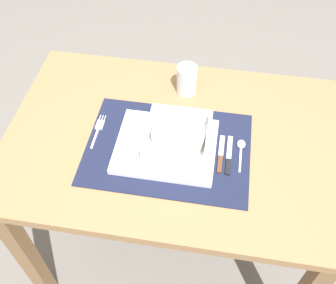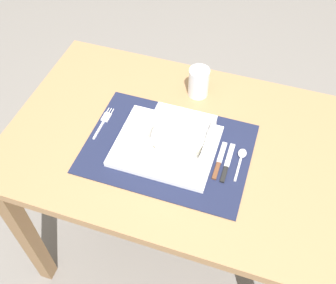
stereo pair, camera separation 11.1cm
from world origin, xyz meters
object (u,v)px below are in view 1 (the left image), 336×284
at_px(porridge_bowl, 178,138).
at_px(drinking_glass, 187,81).
at_px(dining_table, 173,159).
at_px(bread_knife, 221,156).
at_px(butter_knife, 229,157).
at_px(spoon, 241,148).
at_px(fork, 98,129).

xyz_separation_m(porridge_bowl, drinking_glass, (-0.01, 0.23, 0.00)).
xyz_separation_m(dining_table, drinking_glass, (0.01, 0.20, 0.15)).
height_order(bread_knife, drinking_glass, drinking_glass).
height_order(butter_knife, drinking_glass, drinking_glass).
bearing_deg(bread_knife, spoon, 39.01).
height_order(porridge_bowl, bread_knife, porridge_bowl).
distance_m(fork, butter_knife, 0.39).
bearing_deg(butter_knife, porridge_bowl, 172.40).
bearing_deg(butter_knife, spoon, 50.08).
relative_size(fork, spoon, 1.16).
bearing_deg(porridge_bowl, drinking_glass, 91.62).
bearing_deg(porridge_bowl, spoon, 6.57).
bearing_deg(fork, drinking_glass, 39.83).
distance_m(porridge_bowl, fork, 0.24).
xyz_separation_m(porridge_bowl, fork, (-0.24, 0.03, -0.03)).
xyz_separation_m(bread_knife, drinking_glass, (-0.13, 0.25, 0.04)).
height_order(dining_table, spoon, spoon).
bearing_deg(porridge_bowl, dining_table, 116.35).
bearing_deg(spoon, dining_table, -179.31).
distance_m(dining_table, bread_knife, 0.19).
relative_size(dining_table, butter_knife, 7.26).
relative_size(porridge_bowl, bread_knife, 1.33).
xyz_separation_m(spoon, drinking_glass, (-0.19, 0.21, 0.04)).
distance_m(spoon, butter_knife, 0.05).
relative_size(porridge_bowl, spoon, 1.58).
height_order(spoon, bread_knife, spoon).
distance_m(porridge_bowl, butter_knife, 0.15).
bearing_deg(dining_table, porridge_bowl, -63.65).
bearing_deg(drinking_glass, spoon, -49.06).
distance_m(dining_table, porridge_bowl, 0.15).
height_order(dining_table, drinking_glass, drinking_glass).
relative_size(fork, bread_knife, 0.98).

